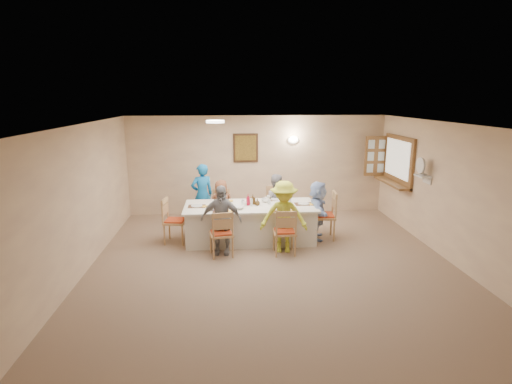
{
  "coord_description": "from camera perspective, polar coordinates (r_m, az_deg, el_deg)",
  "views": [
    {
      "loc": [
        -0.82,
        -6.51,
        2.94
      ],
      "look_at": [
        -0.2,
        1.4,
        1.05
      ],
      "focal_mm": 28.0,
      "sensor_mm": 36.0,
      "label": 1
    }
  ],
  "objects": [
    {
      "name": "diner_back_right",
      "position": [
        9.0,
        2.72,
        -1.44
      ],
      "size": [
        0.77,
        0.67,
        1.28
      ],
      "primitive_type": "imported",
      "rotation": [
        0.0,
        0.0,
        2.99
      ],
      "color": "gray",
      "rests_on": "ground"
    },
    {
      "name": "room_walls",
      "position": [
        6.71,
        2.64,
        1.13
      ],
      "size": [
        7.0,
        7.0,
        7.0
      ],
      "color": "tan",
      "rests_on": "ground"
    },
    {
      "name": "teacup_a",
      "position": [
        7.89,
        -6.35,
        -2.41
      ],
      "size": [
        0.14,
        0.14,
        0.08
      ],
      "primitive_type": "imported",
      "rotation": [
        0.0,
        0.0,
        0.17
      ],
      "color": "white",
      "rests_on": "dining_table"
    },
    {
      "name": "condiment_ketchup",
      "position": [
        8.23,
        -1.13,
        -1.11
      ],
      "size": [
        0.13,
        0.13,
        0.23
      ],
      "primitive_type": "imported",
      "rotation": [
        0.0,
        0.0,
        -0.23
      ],
      "color": "#AD0E2A",
      "rests_on": "dining_table"
    },
    {
      "name": "shutter_door",
      "position": [
        10.48,
        16.72,
        4.93
      ],
      "size": [
        0.55,
        0.04,
        1.0
      ],
      "primitive_type": "cube",
      "color": "brown",
      "rests_on": "room_walls"
    },
    {
      "name": "napkin_le",
      "position": [
        8.2,
        -7.23,
        -2.05
      ],
      "size": [
        0.13,
        0.13,
        0.01
      ],
      "primitive_type": "cube",
      "color": "gold",
      "rests_on": "dining_table"
    },
    {
      "name": "caregiver",
      "position": [
        9.38,
        -7.69,
        -0.38
      ],
      "size": [
        0.76,
        0.7,
        1.45
      ],
      "primitive_type": "imported",
      "rotation": [
        0.0,
        0.0,
        3.51
      ],
      "color": "#1572BF",
      "rests_on": "ground"
    },
    {
      "name": "placemat_fl",
      "position": [
        7.84,
        -5.01,
        -2.78
      ],
      "size": [
        0.33,
        0.24,
        0.01
      ],
      "primitive_type": "cube",
      "color": "#472B19",
      "rests_on": "dining_table"
    },
    {
      "name": "chair_back_left",
      "position": [
        9.1,
        -4.92,
        -2.55
      ],
      "size": [
        0.45,
        0.45,
        0.9
      ],
      "primitive_type": null,
      "rotation": [
        0.0,
        0.0,
        0.05
      ],
      "color": "tan",
      "rests_on": "ground"
    },
    {
      "name": "plate_re",
      "position": [
        8.4,
        6.83,
        -1.65
      ],
      "size": [
        0.24,
        0.24,
        0.02
      ],
      "primitive_type": "cylinder",
      "color": "white",
      "rests_on": "dining_table"
    },
    {
      "name": "teacup_b",
      "position": [
        8.75,
        1.8,
        -0.76
      ],
      "size": [
        0.12,
        0.12,
        0.08
      ],
      "primitive_type": "imported",
      "rotation": [
        0.0,
        0.0,
        -0.18
      ],
      "color": "white",
      "rests_on": "dining_table"
    },
    {
      "name": "bowl_b",
      "position": [
        8.5,
        1.4,
        -1.25
      ],
      "size": [
        0.32,
        0.32,
        0.06
      ],
      "primitive_type": "imported",
      "rotation": [
        0.0,
        0.0,
        0.4
      ],
      "color": "white",
      "rests_on": "dining_table"
    },
    {
      "name": "chair_front_right",
      "position": [
        7.65,
        4.09,
        -5.59
      ],
      "size": [
        0.44,
        0.44,
        0.91
      ],
      "primitive_type": null,
      "rotation": [
        0.0,
        0.0,
        3.14
      ],
      "color": "tan",
      "rests_on": "ground"
    },
    {
      "name": "plate_bl",
      "position": [
        8.64,
        -4.97,
        -1.17
      ],
      "size": [
        0.23,
        0.23,
        0.01
      ],
      "primitive_type": "cylinder",
      "color": "white",
      "rests_on": "dining_table"
    },
    {
      "name": "wall_sconce",
      "position": [
        10.15,
        5.34,
        7.46
      ],
      "size": [
        0.26,
        0.09,
        0.18
      ],
      "primitive_type": "ellipsoid",
      "color": "white",
      "rests_on": "room_walls"
    },
    {
      "name": "dining_table",
      "position": [
        8.36,
        -0.81,
        -4.42
      ],
      "size": [
        2.71,
        1.15,
        0.76
      ],
      "primitive_type": "cube",
      "color": "white",
      "rests_on": "ground"
    },
    {
      "name": "drinking_glass",
      "position": [
        8.28,
        -1.88,
        -1.47
      ],
      "size": [
        0.07,
        0.07,
        0.11
      ],
      "primitive_type": "cylinder",
      "color": "silver",
      "rests_on": "dining_table"
    },
    {
      "name": "placemat_br",
      "position": [
        8.72,
        2.94,
        -1.08
      ],
      "size": [
        0.33,
        0.24,
        0.01
      ],
      "primitive_type": "cube",
      "color": "#472B19",
      "rests_on": "dining_table"
    },
    {
      "name": "diner_front_left",
      "position": [
        7.61,
        -5.01,
        -3.98
      ],
      "size": [
        0.9,
        0.59,
        1.34
      ],
      "primitive_type": "imported",
      "rotation": [
        0.0,
        0.0,
        -0.17
      ],
      "color": "#93959A",
      "rests_on": "ground"
    },
    {
      "name": "chair_back_right",
      "position": [
        9.16,
        2.61,
        -2.25
      ],
      "size": [
        0.53,
        0.53,
        0.95
      ],
      "primitive_type": null,
      "rotation": [
        0.0,
        0.0,
        -0.18
      ],
      "color": "tan",
      "rests_on": "ground"
    },
    {
      "name": "placemat_fr",
      "position": [
        7.91,
        3.72,
        -2.59
      ],
      "size": [
        0.35,
        0.26,
        0.01
      ],
      "primitive_type": "cube",
      "color": "#472B19",
      "rests_on": "dining_table"
    },
    {
      "name": "condiment_malt",
      "position": [
        8.23,
        0.19,
        -1.44
      ],
      "size": [
        0.12,
        0.12,
        0.14
      ],
      "primitive_type": "imported",
      "rotation": [
        0.0,
        0.0,
        -0.06
      ],
      "color": "#483113",
      "rests_on": "dining_table"
    },
    {
      "name": "napkin_bl",
      "position": [
        8.6,
        -3.78,
        -1.25
      ],
      "size": [
        0.14,
        0.14,
        0.01
      ],
      "primitive_type": "cube",
      "color": "gold",
      "rests_on": "dining_table"
    },
    {
      "name": "bowl_a",
      "position": [
        8.0,
        -2.52,
        -2.21
      ],
      "size": [
        0.39,
        0.39,
        0.06
      ],
      "primitive_type": "imported",
      "rotation": [
        0.0,
        0.0,
        -0.37
      ],
      "color": "white",
      "rests_on": "dining_table"
    },
    {
      "name": "placemat_le",
      "position": [
        8.26,
        -8.46,
        -2.03
      ],
      "size": [
        0.35,
        0.26,
        0.01
      ],
      "primitive_type": "cube",
      "color": "#472B19",
      "rests_on": "dining_table"
    },
    {
      "name": "placemat_bl",
      "position": [
        8.65,
        -4.97,
        -1.23
      ],
      "size": [
        0.32,
        0.24,
        0.01
      ],
      "primitive_type": "cube",
      "color": "#472B19",
      "rests_on": "dining_table"
    },
    {
      "name": "diner_right_end",
      "position": [
        8.5,
        8.79,
        -2.59
      ],
      "size": [
        1.29,
        0.81,
        1.24
      ],
      "primitive_type": "imported",
      "rotation": [
        0.0,
        0.0,
        1.37
      ],
      "color": "#A3BFF2",
      "rests_on": "ground"
    },
    {
      "name": "desk_fan",
      "position": [
        8.63,
        22.65,
        3.09
      ],
      "size": [
        0.3,
        0.3,
        0.28
      ],
      "primitive_type": null,
      "color": "#A5A5A8",
      "rests_on": "fan_shelf"
    },
    {
      "name": "napkin_br",
      "position": [
        8.69,
        4.16,
        -1.09
      ],
      "size": [
        0.14,
        0.14,
        0.01
      ],
      "primitive_type": "cube",
      "color": "gold",
      "rests_on": "dining_table"
    },
    {
      "name": "plate_le",
      "position": [
        8.26,
        -8.46,
        -1.96
      ],
      "size": [
        0.24,
        0.24,
        0.01
      ],
      "primitive_type": "cylinder",
      "color": "white",
      "rests_on": "dining_table"
    },
    {
      "name": "wall_picture",
      "position": [
        10.06,
        -1.5,
        6.32
      ],
      "size": [
        0.62,
        0.05,
        0.72
      ],
      "color": "#3F2816",
      "rests_on": "room_walls"
    },
    {
      "name": "plate_fr",
      "position": [
        7.91,
        3.72,
        -2.52
      ],
      "size": [
        0.25,
        0.25,
        0.02
      ],
      "primitive_type": "cylinder",
      "color": "white",
      "rests_on": "dining_table"
    },
    {
      "name": "napkin_re",
      "position": [
        8.39,
        8.1,
        -1.73
      ],
      "size": [
        0.14,
        0.14,
        0.01
      ],
      "primitive_type": "cube",
      "color": "gold",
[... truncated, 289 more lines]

